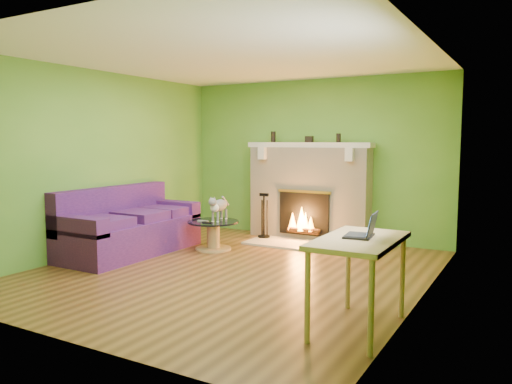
% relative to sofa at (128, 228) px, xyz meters
% --- Properties ---
extents(floor, '(5.00, 5.00, 0.00)m').
position_rel_sofa_xyz_m(floor, '(1.86, -0.11, -0.37)').
color(floor, '#533417').
rests_on(floor, ground).
extents(ceiling, '(5.00, 5.00, 0.00)m').
position_rel_sofa_xyz_m(ceiling, '(1.86, -0.11, 2.23)').
color(ceiling, white).
rests_on(ceiling, wall_back).
extents(wall_back, '(5.00, 0.00, 5.00)m').
position_rel_sofa_xyz_m(wall_back, '(1.86, 2.39, 0.93)').
color(wall_back, '#4F8D2E').
rests_on(wall_back, floor).
extents(wall_front, '(5.00, 0.00, 5.00)m').
position_rel_sofa_xyz_m(wall_front, '(1.86, -2.61, 0.93)').
color(wall_front, '#4F8D2E').
rests_on(wall_front, floor).
extents(wall_left, '(0.00, 5.00, 5.00)m').
position_rel_sofa_xyz_m(wall_left, '(-0.39, -0.11, 0.93)').
color(wall_left, '#4F8D2E').
rests_on(wall_left, floor).
extents(wall_right, '(0.00, 5.00, 5.00)m').
position_rel_sofa_xyz_m(wall_right, '(4.11, -0.11, 0.93)').
color(wall_right, '#4F8D2E').
rests_on(wall_right, floor).
extents(window_frame, '(0.00, 1.20, 1.20)m').
position_rel_sofa_xyz_m(window_frame, '(4.10, -1.01, 1.18)').
color(window_frame, silver).
rests_on(window_frame, wall_right).
extents(window_pane, '(0.00, 1.06, 1.06)m').
position_rel_sofa_xyz_m(window_pane, '(4.09, -1.01, 1.18)').
color(window_pane, white).
rests_on(window_pane, wall_right).
extents(fireplace, '(2.10, 0.46, 1.58)m').
position_rel_sofa_xyz_m(fireplace, '(1.86, 2.20, 0.41)').
color(fireplace, beige).
rests_on(fireplace, floor).
extents(hearth, '(1.50, 0.75, 0.03)m').
position_rel_sofa_xyz_m(hearth, '(1.86, 1.69, -0.35)').
color(hearth, beige).
rests_on(hearth, floor).
extents(mantel, '(2.10, 0.28, 0.08)m').
position_rel_sofa_xyz_m(mantel, '(1.86, 2.18, 1.17)').
color(mantel, beige).
rests_on(mantel, fireplace).
extents(sofa, '(0.95, 2.11, 0.94)m').
position_rel_sofa_xyz_m(sofa, '(0.00, 0.00, 0.00)').
color(sofa, '#391758').
rests_on(sofa, floor).
extents(coffee_table, '(0.76, 0.76, 0.43)m').
position_rel_sofa_xyz_m(coffee_table, '(0.95, 0.78, -0.12)').
color(coffee_table, tan).
rests_on(coffee_table, floor).
extents(desk, '(0.62, 1.07, 0.79)m').
position_rel_sofa_xyz_m(desk, '(3.81, -1.20, 0.33)').
color(desk, tan).
rests_on(desk, floor).
extents(cat, '(0.32, 0.64, 0.38)m').
position_rel_sofa_xyz_m(cat, '(1.03, 0.83, 0.25)').
color(cat, slate).
rests_on(cat, coffee_table).
extents(remote_silver, '(0.17, 0.05, 0.02)m').
position_rel_sofa_xyz_m(remote_silver, '(0.85, 0.66, 0.07)').
color(remote_silver, '#959597').
rests_on(remote_silver, coffee_table).
extents(remote_black, '(0.16, 0.05, 0.02)m').
position_rel_sofa_xyz_m(remote_black, '(0.97, 0.60, 0.07)').
color(remote_black, black).
rests_on(remote_black, coffee_table).
extents(laptop, '(0.29, 0.32, 0.22)m').
position_rel_sofa_xyz_m(laptop, '(3.79, -1.15, 0.54)').
color(laptop, black).
rests_on(laptop, desk).
extents(fire_tools, '(0.20, 0.20, 0.73)m').
position_rel_sofa_xyz_m(fire_tools, '(1.23, 1.84, 0.03)').
color(fire_tools, black).
rests_on(fire_tools, hearth).
extents(mantel_vase_left, '(0.08, 0.08, 0.18)m').
position_rel_sofa_xyz_m(mantel_vase_left, '(1.20, 2.21, 1.30)').
color(mantel_vase_left, black).
rests_on(mantel_vase_left, mantel).
extents(mantel_vase_right, '(0.07, 0.07, 0.14)m').
position_rel_sofa_xyz_m(mantel_vase_right, '(2.35, 2.21, 1.28)').
color(mantel_vase_right, black).
rests_on(mantel_vase_right, mantel).
extents(mantel_box, '(0.12, 0.08, 0.10)m').
position_rel_sofa_xyz_m(mantel_box, '(1.85, 2.21, 1.26)').
color(mantel_box, black).
rests_on(mantel_box, mantel).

